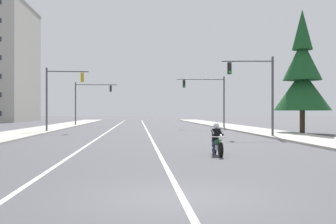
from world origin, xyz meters
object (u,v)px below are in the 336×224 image
at_px(motorcycle_with_rider, 217,142).
at_px(traffic_signal_near_left, 59,90).
at_px(conifer_tree_right_verge_near, 302,77).
at_px(traffic_signal_mid_right, 210,94).
at_px(traffic_signal_mid_left, 88,97).
at_px(traffic_signal_near_right, 258,85).

bearing_deg(motorcycle_with_rider, traffic_signal_near_left, 115.62).
distance_m(traffic_signal_near_left, conifer_tree_right_verge_near, 22.82).
xyz_separation_m(traffic_signal_mid_right, traffic_signal_mid_left, (-15.70, 11.28, 0.01)).
bearing_deg(conifer_tree_right_verge_near, traffic_signal_mid_left, 132.04).
bearing_deg(traffic_signal_mid_right, traffic_signal_near_left, -151.03).
bearing_deg(conifer_tree_right_verge_near, traffic_signal_near_right, -135.18).
distance_m(traffic_signal_near_left, traffic_signal_mid_right, 18.53).
distance_m(motorcycle_with_rider, traffic_signal_mid_right, 32.75).
height_order(traffic_signal_mid_left, conifer_tree_right_verge_near, conifer_tree_right_verge_near).
distance_m(traffic_signal_near_right, conifer_tree_right_verge_near, 8.01).
relative_size(traffic_signal_mid_left, conifer_tree_right_verge_near, 0.55).
relative_size(traffic_signal_near_right, traffic_signal_mid_right, 1.00).
relative_size(traffic_signal_near_right, traffic_signal_near_left, 1.00).
bearing_deg(traffic_signal_mid_left, conifer_tree_right_verge_near, -47.96).
bearing_deg(motorcycle_with_rider, traffic_signal_near_right, 67.19).
height_order(traffic_signal_near_right, traffic_signal_mid_right, same).
relative_size(traffic_signal_near_right, conifer_tree_right_verge_near, 0.55).
xyz_separation_m(traffic_signal_near_left, traffic_signal_mid_left, (0.51, 20.25, 0.12)).
distance_m(traffic_signal_mid_left, conifer_tree_right_verge_near, 32.75).
bearing_deg(conifer_tree_right_verge_near, motorcycle_with_rider, -120.62).
xyz_separation_m(traffic_signal_mid_left, conifer_tree_right_verge_near, (21.92, -24.31, 0.99)).
bearing_deg(traffic_signal_near_right, traffic_signal_mid_left, 118.58).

